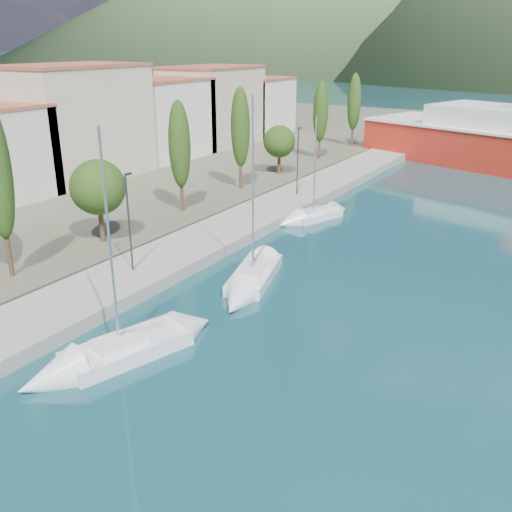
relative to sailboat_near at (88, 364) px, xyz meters
The scene contains 8 objects.
quay 21.44m from the sailboat_near, 104.49° to the left, with size 5.00×88.00×0.80m, color gray.
land_strip 53.17m from the sailboat_near, 144.65° to the left, with size 70.00×148.00×0.70m, color #565644.
town_buildings 42.83m from the sailboat_near, 131.86° to the left, with size 9.20×69.20×11.30m.
tree_row 27.43m from the sailboat_near, 114.47° to the left, with size 3.85×62.29×10.88m.
lamp_posts 11.36m from the sailboat_near, 120.04° to the left, with size 0.15×43.18×6.06m.
sailboat_near is the anchor object (origin of this frame).
sailboat_mid 11.15m from the sailboat_near, 82.18° to the left, with size 4.56×8.78×12.23m.
sailboat_far 25.53m from the sailboat_near, 94.60° to the left, with size 4.04×6.66×9.34m.
Camera 1 is at (14.66, -10.03, 14.18)m, focal length 40.00 mm.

